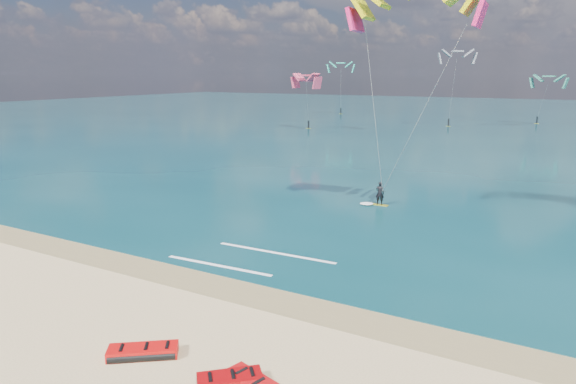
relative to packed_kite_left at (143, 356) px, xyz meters
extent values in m
plane|color=tan|center=(-1.07, 43.24, 0.00)|extent=(320.00, 320.00, 0.00)
cube|color=olive|center=(-1.07, 6.24, 0.00)|extent=(320.00, 2.40, 0.01)
cube|color=#0A343B|center=(-1.07, 107.24, 0.02)|extent=(320.00, 200.00, 0.04)
cube|color=yellow|center=(0.17, 24.22, 0.07)|extent=(1.32, 0.42, 0.06)
imported|color=black|center=(0.17, 24.22, 0.96)|extent=(0.70, 0.53, 1.74)
cylinder|color=black|center=(0.46, 23.93, 1.21)|extent=(0.53, 0.05, 0.04)
cube|color=white|center=(-1.29, 11.34, 0.04)|extent=(7.20, 0.50, 0.01)
cube|color=white|center=(-2.89, 8.24, 0.04)|extent=(6.26, 0.58, 0.01)
camera|label=1|loc=(12.38, -11.70, 9.71)|focal=32.00mm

